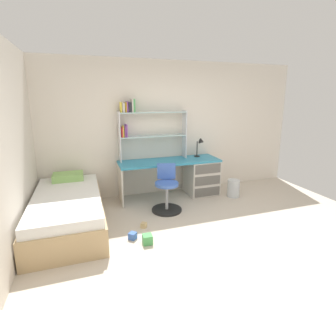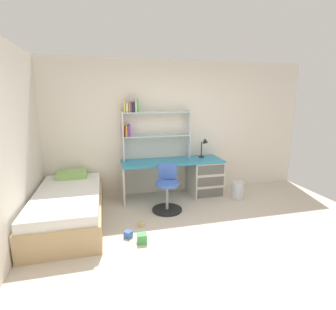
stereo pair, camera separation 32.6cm
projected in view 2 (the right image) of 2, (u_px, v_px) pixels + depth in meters
ground_plane at (211, 250)px, 3.31m from camera, size 5.77×5.42×0.02m
room_shell at (111, 139)px, 3.84m from camera, size 5.77×5.42×2.63m
desk at (197, 175)px, 5.12m from camera, size 1.95×0.61×0.74m
bookshelf_hutch at (148, 124)px, 4.86m from camera, size 1.31×0.22×1.16m
desk_lamp at (205, 145)px, 5.13m from camera, size 0.20×0.17×0.38m
swivel_chair at (167, 193)px, 4.41m from camera, size 0.52×0.52×0.80m
bed_platform at (69, 207)px, 3.97m from camera, size 1.00×1.97×0.64m
waste_bin at (238, 190)px, 4.95m from camera, size 0.24×0.24×0.34m
toy_block_natural_0 at (141, 224)px, 3.89m from camera, size 0.11×0.11×0.08m
toy_block_blue_1 at (128, 234)px, 3.58m from camera, size 0.13×0.13×0.09m
toy_block_green_2 at (142, 238)px, 3.45m from camera, size 0.13×0.13×0.13m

